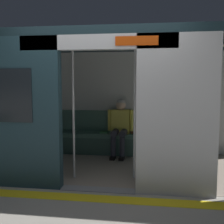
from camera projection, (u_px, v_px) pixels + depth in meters
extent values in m
plane|color=gray|center=(98.00, 190.00, 4.08)|extent=(60.00, 60.00, 0.00)
cube|color=yellow|center=(94.00, 198.00, 3.79)|extent=(8.00, 0.24, 0.01)
cube|color=silver|center=(177.00, 116.00, 3.79)|extent=(1.08, 0.12, 2.18)
cube|color=black|center=(177.00, 97.00, 3.75)|extent=(0.59, 0.02, 0.55)
cube|color=silver|center=(97.00, 42.00, 3.86)|extent=(2.15, 0.16, 0.20)
cube|color=#BF3F0C|center=(137.00, 41.00, 3.69)|extent=(0.56, 0.02, 0.12)
cube|color=#15272E|center=(110.00, 42.00, 4.99)|extent=(6.40, 2.51, 0.12)
cube|color=gray|center=(110.00, 166.00, 5.24)|extent=(6.08, 2.35, 0.01)
cube|color=silver|center=(118.00, 102.00, 6.28)|extent=(6.08, 0.10, 2.18)
cube|color=#4C7566|center=(118.00, 121.00, 6.26)|extent=(3.52, 0.06, 0.45)
cube|color=white|center=(110.00, 47.00, 5.00)|extent=(4.48, 0.16, 0.03)
cube|color=gray|center=(98.00, 189.00, 4.08)|extent=(1.08, 0.19, 0.01)
cube|color=#4C7566|center=(116.00, 135.00, 6.08)|extent=(2.77, 0.44, 0.09)
cube|color=#39574C|center=(115.00, 147.00, 5.90)|extent=(2.77, 0.04, 0.36)
cube|color=#D8CC4C|center=(121.00, 121.00, 6.01)|extent=(0.39, 0.24, 0.50)
sphere|color=beige|center=(121.00, 105.00, 5.97)|extent=(0.21, 0.21, 0.21)
sphere|color=#B2ADA8|center=(121.00, 103.00, 5.98)|extent=(0.19, 0.19, 0.19)
cylinder|color=#D8CC4C|center=(132.00, 121.00, 5.93)|extent=(0.08, 0.08, 0.44)
cylinder|color=#D8CC4C|center=(110.00, 120.00, 6.02)|extent=(0.08, 0.08, 0.44)
cylinder|color=#2D2D38|center=(124.00, 133.00, 5.82)|extent=(0.15, 0.41, 0.14)
cylinder|color=#2D2D38|center=(115.00, 132.00, 5.85)|extent=(0.15, 0.41, 0.14)
cylinder|color=#2D2D38|center=(122.00, 147.00, 5.65)|extent=(0.10, 0.10, 0.41)
cylinder|color=#2D2D38|center=(113.00, 147.00, 5.69)|extent=(0.10, 0.10, 0.41)
cube|color=black|center=(122.00, 158.00, 5.63)|extent=(0.11, 0.22, 0.06)
cube|color=black|center=(113.00, 158.00, 5.66)|extent=(0.11, 0.22, 0.06)
cube|color=brown|center=(137.00, 129.00, 6.03)|extent=(0.26, 0.14, 0.17)
cube|color=#472718|center=(137.00, 130.00, 5.95)|extent=(0.02, 0.01, 0.14)
cube|color=#33723F|center=(104.00, 132.00, 6.10)|extent=(0.16, 0.23, 0.03)
cylinder|color=silver|center=(73.00, 111.00, 4.48)|extent=(0.04, 0.04, 2.16)
cylinder|color=silver|center=(135.00, 112.00, 4.46)|extent=(0.04, 0.04, 2.16)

